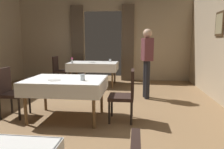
% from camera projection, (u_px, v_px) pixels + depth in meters
% --- Properties ---
extents(ground, '(10.08, 10.08, 0.00)m').
position_uv_depth(ground, '(68.00, 119.00, 3.92)').
color(ground, olive).
extents(wall_back, '(6.40, 0.27, 3.00)m').
position_uv_depth(wall_back, '(103.00, 38.00, 7.78)').
color(wall_back, tan).
rests_on(wall_back, ground).
extents(dining_table_mid, '(1.42, 1.03, 0.75)m').
position_uv_depth(dining_table_mid, '(66.00, 83.00, 3.86)').
color(dining_table_mid, brown).
rests_on(dining_table_mid, ground).
extents(dining_table_far, '(1.56, 0.98, 0.75)m').
position_uv_depth(dining_table_far, '(93.00, 65.00, 6.82)').
color(dining_table_far, brown).
rests_on(dining_table_far, ground).
extents(chair_mid_left, '(0.44, 0.44, 0.93)m').
position_uv_depth(chair_mid_left, '(10.00, 90.00, 3.99)').
color(chair_mid_left, black).
rests_on(chair_mid_left, ground).
extents(chair_mid_right, '(0.44, 0.44, 0.93)m').
position_uv_depth(chair_mid_right, '(126.00, 93.00, 3.76)').
color(chair_mid_right, black).
rests_on(chair_mid_right, ground).
extents(chair_far_left, '(0.44, 0.44, 0.93)m').
position_uv_depth(chair_far_left, '(59.00, 69.00, 7.01)').
color(chair_far_left, black).
rests_on(chair_far_left, ground).
extents(plate_mid_a, '(0.23, 0.23, 0.01)m').
position_uv_depth(plate_mid_a, '(54.00, 80.00, 3.69)').
color(plate_mid_a, white).
rests_on(plate_mid_a, dining_table_mid).
extents(glass_mid_b, '(0.08, 0.08, 0.11)m').
position_uv_depth(glass_mid_b, '(83.00, 77.00, 3.65)').
color(glass_mid_b, silver).
rests_on(glass_mid_b, dining_table_mid).
extents(flower_vase_far, '(0.07, 0.07, 0.18)m').
position_uv_depth(flower_vase_far, '(72.00, 60.00, 6.52)').
color(flower_vase_far, silver).
rests_on(flower_vase_far, dining_table_far).
extents(glass_far_b, '(0.08, 0.08, 0.09)m').
position_uv_depth(glass_far_b, '(110.00, 60.00, 6.99)').
color(glass_far_b, silver).
rests_on(glass_far_b, dining_table_far).
extents(plate_far_c, '(0.23, 0.23, 0.01)m').
position_uv_depth(plate_far_c, '(92.00, 62.00, 6.72)').
color(plate_far_c, white).
rests_on(plate_far_c, dining_table_far).
extents(person_waiter_by_doorway, '(0.29, 0.40, 1.72)m').
position_uv_depth(person_waiter_by_doorway, '(147.00, 58.00, 5.21)').
color(person_waiter_by_doorway, black).
rests_on(person_waiter_by_doorway, ground).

